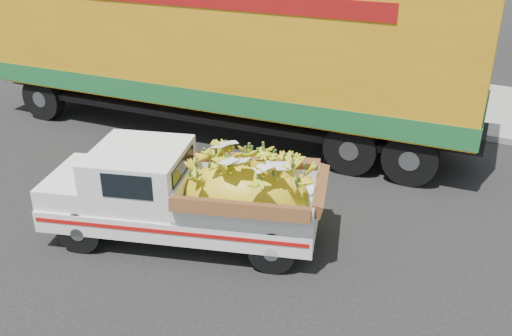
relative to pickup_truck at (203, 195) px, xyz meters
The scene contains 5 objects.
ground 2.40m from the pickup_truck, 162.94° to the left, with size 100.00×100.00×0.00m, color black.
curb 7.10m from the pickup_truck, 107.71° to the left, with size 60.00×0.25×0.15m, color gray.
sidewalk 9.11m from the pickup_truck, 103.68° to the left, with size 60.00×4.00×0.14m, color gray.
pickup_truck is the anchor object (origin of this frame).
semi_trailer 4.98m from the pickup_truck, 117.30° to the left, with size 12.04×3.33×3.80m.
Camera 1 is at (6.66, -7.46, 5.24)m, focal length 40.00 mm.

